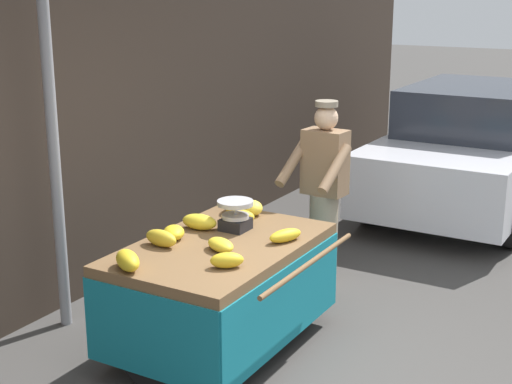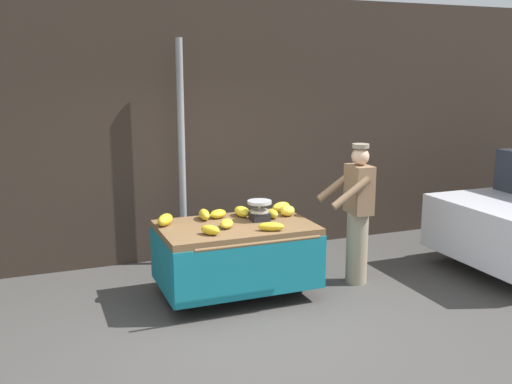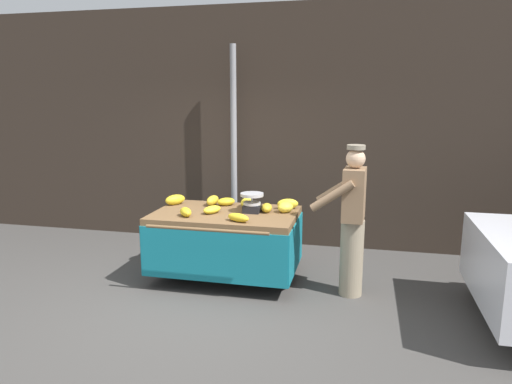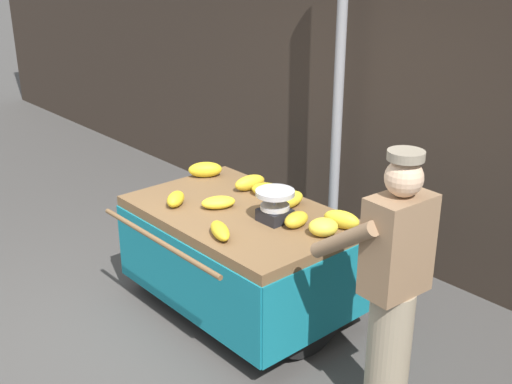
{
  "view_description": "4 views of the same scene",
  "coord_description": "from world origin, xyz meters",
  "px_view_note": "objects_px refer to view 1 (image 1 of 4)",
  "views": [
    {
      "loc": [
        -4.17,
        -1.87,
        2.67
      ],
      "look_at": [
        0.63,
        0.91,
        1.12
      ],
      "focal_mm": 51.9,
      "sensor_mm": 36.0,
      "label": 1
    },
    {
      "loc": [
        -1.97,
        -5.04,
        2.56
      ],
      "look_at": [
        0.41,
        1.0,
        1.19
      ],
      "focal_mm": 40.59,
      "sensor_mm": 36.0,
      "label": 2
    },
    {
      "loc": [
        1.71,
        -4.34,
        2.21
      ],
      "look_at": [
        0.51,
        0.9,
        1.12
      ],
      "focal_mm": 32.69,
      "sensor_mm": 36.0,
      "label": 3
    },
    {
      "loc": [
        3.52,
        -1.9,
        2.74
      ],
      "look_at": [
        0.23,
        0.99,
        1.01
      ],
      "focal_mm": 45.06,
      "sensor_mm": 36.0,
      "label": 4
    }
  ],
  "objects_px": {
    "banana_bunch_0": "(221,245)",
    "banana_bunch_3": "(161,238)",
    "street_pole": "(53,147)",
    "vendor_person": "(324,195)",
    "banana_cart": "(221,272)",
    "banana_bunch_5": "(128,260)",
    "weighing_scale": "(235,215)",
    "banana_bunch_2": "(252,208)",
    "banana_bunch_4": "(285,235)",
    "banana_bunch_9": "(199,222)",
    "banana_bunch_1": "(233,204)",
    "parked_car": "(471,148)",
    "banana_bunch_8": "(227,260)",
    "banana_bunch_6": "(242,216)",
    "banana_bunch_7": "(174,232)"
  },
  "relations": [
    {
      "from": "street_pole",
      "to": "banana_bunch_0",
      "type": "relative_size",
      "value": 11.5
    },
    {
      "from": "banana_bunch_0",
      "to": "banana_bunch_2",
      "type": "distance_m",
      "value": 0.88
    },
    {
      "from": "banana_bunch_4",
      "to": "banana_bunch_5",
      "type": "relative_size",
      "value": 0.99
    },
    {
      "from": "banana_bunch_4",
      "to": "banana_bunch_7",
      "type": "relative_size",
      "value": 1.23
    },
    {
      "from": "banana_bunch_6",
      "to": "parked_car",
      "type": "xyz_separation_m",
      "value": [
        4.23,
        -0.74,
        -0.16
      ]
    },
    {
      "from": "parked_car",
      "to": "banana_bunch_8",
      "type": "bearing_deg",
      "value": 176.39
    },
    {
      "from": "banana_bunch_2",
      "to": "banana_bunch_5",
      "type": "relative_size",
      "value": 0.71
    },
    {
      "from": "banana_bunch_6",
      "to": "banana_bunch_8",
      "type": "bearing_deg",
      "value": -154.7
    },
    {
      "from": "banana_bunch_1",
      "to": "banana_bunch_6",
      "type": "relative_size",
      "value": 1.23
    },
    {
      "from": "banana_bunch_3",
      "to": "parked_car",
      "type": "distance_m",
      "value": 5.08
    },
    {
      "from": "banana_bunch_7",
      "to": "banana_bunch_3",
      "type": "bearing_deg",
      "value": -174.34
    },
    {
      "from": "weighing_scale",
      "to": "banana_bunch_2",
      "type": "bearing_deg",
      "value": 11.82
    },
    {
      "from": "street_pole",
      "to": "vendor_person",
      "type": "height_order",
      "value": "street_pole"
    },
    {
      "from": "banana_bunch_4",
      "to": "banana_bunch_2",
      "type": "bearing_deg",
      "value": 50.81
    },
    {
      "from": "banana_cart",
      "to": "banana_bunch_8",
      "type": "distance_m",
      "value": 0.57
    },
    {
      "from": "banana_cart",
      "to": "banana_bunch_8",
      "type": "xyz_separation_m",
      "value": [
        -0.39,
        -0.3,
        0.28
      ]
    },
    {
      "from": "banana_bunch_0",
      "to": "banana_bunch_3",
      "type": "bearing_deg",
      "value": 107.21
    },
    {
      "from": "banana_bunch_0",
      "to": "banana_bunch_1",
      "type": "distance_m",
      "value": 0.95
    },
    {
      "from": "banana_bunch_8",
      "to": "banana_cart",
      "type": "bearing_deg",
      "value": 37.73
    },
    {
      "from": "parked_car",
      "to": "banana_bunch_1",
      "type": "bearing_deg",
      "value": 166.54
    },
    {
      "from": "banana_cart",
      "to": "banana_bunch_5",
      "type": "bearing_deg",
      "value": 161.75
    },
    {
      "from": "banana_cart",
      "to": "banana_bunch_9",
      "type": "relative_size",
      "value": 5.97
    },
    {
      "from": "banana_bunch_9",
      "to": "parked_car",
      "type": "height_order",
      "value": "parked_car"
    },
    {
      "from": "banana_bunch_2",
      "to": "banana_bunch_9",
      "type": "bearing_deg",
      "value": 162.18
    },
    {
      "from": "banana_bunch_5",
      "to": "banana_bunch_9",
      "type": "height_order",
      "value": "banana_bunch_5"
    },
    {
      "from": "banana_bunch_0",
      "to": "banana_bunch_8",
      "type": "relative_size",
      "value": 1.14
    },
    {
      "from": "weighing_scale",
      "to": "banana_bunch_4",
      "type": "xyz_separation_m",
      "value": [
        -0.05,
        -0.46,
        -0.07
      ]
    },
    {
      "from": "vendor_person",
      "to": "parked_car",
      "type": "relative_size",
      "value": 0.44
    },
    {
      "from": "banana_bunch_1",
      "to": "banana_bunch_3",
      "type": "height_order",
      "value": "banana_bunch_1"
    },
    {
      "from": "weighing_scale",
      "to": "banana_bunch_2",
      "type": "distance_m",
      "value": 0.41
    },
    {
      "from": "street_pole",
      "to": "parked_car",
      "type": "bearing_deg",
      "value": -21.59
    },
    {
      "from": "banana_cart",
      "to": "banana_bunch_9",
      "type": "bearing_deg",
      "value": 58.85
    },
    {
      "from": "banana_bunch_0",
      "to": "banana_bunch_6",
      "type": "bearing_deg",
      "value": 17.98
    },
    {
      "from": "banana_cart",
      "to": "vendor_person",
      "type": "bearing_deg",
      "value": -4.88
    },
    {
      "from": "banana_bunch_7",
      "to": "banana_bunch_9",
      "type": "height_order",
      "value": "banana_bunch_9"
    },
    {
      "from": "vendor_person",
      "to": "street_pole",
      "type": "bearing_deg",
      "value": 140.17
    },
    {
      "from": "banana_bunch_9",
      "to": "vendor_person",
      "type": "height_order",
      "value": "vendor_person"
    },
    {
      "from": "banana_bunch_3",
      "to": "banana_bunch_4",
      "type": "xyz_separation_m",
      "value": [
        0.54,
        -0.73,
        -0.01
      ]
    },
    {
      "from": "banana_bunch_6",
      "to": "vendor_person",
      "type": "height_order",
      "value": "vendor_person"
    },
    {
      "from": "banana_bunch_5",
      "to": "banana_bunch_7",
      "type": "relative_size",
      "value": 1.23
    },
    {
      "from": "banana_bunch_6",
      "to": "parked_car",
      "type": "height_order",
      "value": "parked_car"
    },
    {
      "from": "banana_bunch_2",
      "to": "banana_bunch_8",
      "type": "distance_m",
      "value": 1.19
    },
    {
      "from": "banana_bunch_8",
      "to": "vendor_person",
      "type": "relative_size",
      "value": 0.13
    },
    {
      "from": "banana_bunch_1",
      "to": "banana_bunch_0",
      "type": "bearing_deg",
      "value": -153.37
    },
    {
      "from": "banana_bunch_0",
      "to": "banana_bunch_4",
      "type": "relative_size",
      "value": 0.91
    },
    {
      "from": "banana_bunch_4",
      "to": "banana_bunch_7",
      "type": "xyz_separation_m",
      "value": [
        -0.36,
        0.75,
        0.0
      ]
    },
    {
      "from": "banana_bunch_3",
      "to": "banana_bunch_4",
      "type": "height_order",
      "value": "banana_bunch_3"
    },
    {
      "from": "banana_cart",
      "to": "banana_bunch_2",
      "type": "height_order",
      "value": "banana_bunch_2"
    },
    {
      "from": "banana_bunch_0",
      "to": "banana_bunch_1",
      "type": "xyz_separation_m",
      "value": [
        0.85,
        0.43,
        0.02
      ]
    },
    {
      "from": "banana_bunch_8",
      "to": "banana_bunch_2",
      "type": "bearing_deg",
      "value": 22.28
    }
  ]
}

